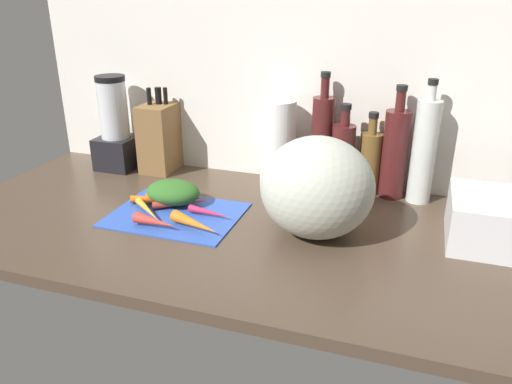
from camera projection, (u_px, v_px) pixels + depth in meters
ground_plane at (246, 228)px, 135.24cm from camera, size 170.00×80.00×3.00cm
wall_back at (287, 86)px, 156.82cm from camera, size 170.00×3.00×60.00cm
cutting_board at (176, 214)px, 139.15cm from camera, size 35.29×27.26×0.80cm
carrot_0 at (159, 199)px, 145.47cm from camera, size 15.97×7.92×2.16cm
carrot_1 at (182, 203)px, 142.64cm from camera, size 15.39×10.52×2.14cm
carrot_2 at (195, 224)px, 128.96cm from camera, size 15.77×8.67×3.25cm
carrot_3 at (210, 213)px, 136.50cm from camera, size 13.21×4.24×2.17cm
carrot_4 at (155, 222)px, 130.23cm from camera, size 12.61×4.83×3.14cm
carrot_5 at (178, 198)px, 144.38cm from camera, size 18.04×8.33×3.37cm
carrot_6 at (148, 210)px, 138.28cm from camera, size 12.97×11.34×2.08cm
carrot_greens_pile at (173, 192)px, 144.12cm from camera, size 15.86×12.20×6.71cm
winter_squash at (317, 187)px, 124.53cm from camera, size 28.51×26.82×25.74cm
knife_block at (160, 137)px, 169.33cm from camera, size 10.38×14.03×28.28cm
blender_appliance at (115, 129)px, 170.44cm from camera, size 12.84×12.84×31.92cm
paper_towel_roll at (278, 144)px, 155.23cm from camera, size 11.00×11.00×27.36cm
bottle_0 at (322, 142)px, 153.28cm from camera, size 6.82×6.82×36.05cm
bottle_1 at (342, 158)px, 149.49cm from camera, size 6.94×6.94×27.86cm
bottle_2 at (370, 162)px, 150.76cm from camera, size 6.63×6.63×25.21cm
bottle_3 at (395, 153)px, 146.96cm from camera, size 7.56×7.56×33.56cm
bottle_4 at (424, 151)px, 142.95cm from camera, size 6.91×6.91×35.93cm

